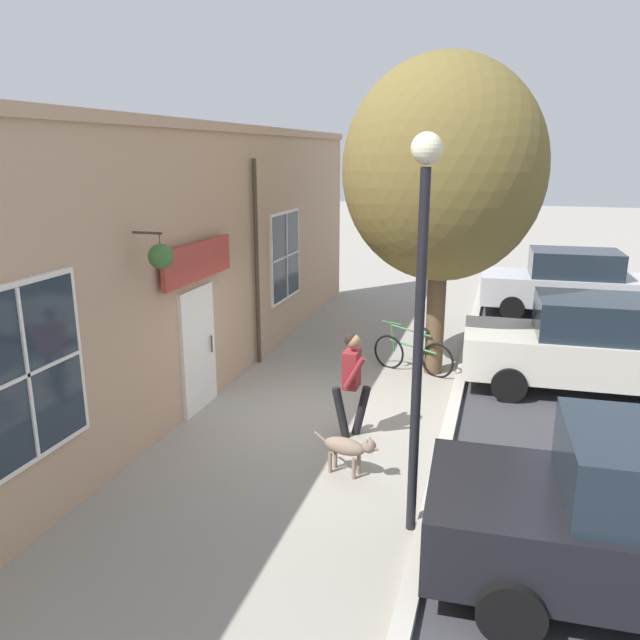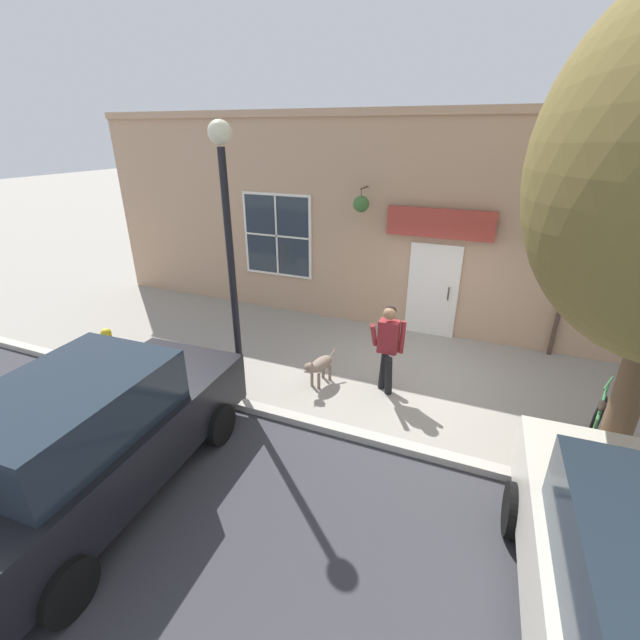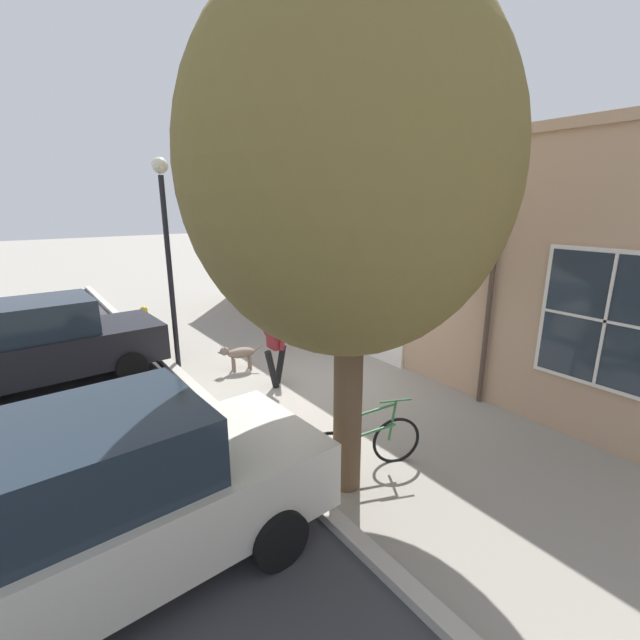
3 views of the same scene
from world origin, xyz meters
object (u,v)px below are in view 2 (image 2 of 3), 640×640
(leaning_bicycle, at_px, (593,432))
(parked_car_nearest_curb, at_px, (90,438))
(dog_on_leash, at_px, (319,365))
(fire_hydrant, at_px, (109,346))
(street_lamp, at_px, (228,232))
(pedestrian_walking, at_px, (388,342))

(leaning_bicycle, bearing_deg, parked_car_nearest_curb, -61.06)
(dog_on_leash, bearing_deg, fire_hydrant, -78.05)
(parked_car_nearest_curb, height_order, fire_hydrant, parked_car_nearest_curb)
(parked_car_nearest_curb, bearing_deg, dog_on_leash, 155.67)
(dog_on_leash, bearing_deg, street_lamp, -45.35)
(pedestrian_walking, xyz_separation_m, leaning_bicycle, (0.47, 3.14, -0.61))
(pedestrian_walking, height_order, parked_car_nearest_curb, parked_car_nearest_curb)
(leaning_bicycle, height_order, fire_hydrant, leaning_bicycle)
(leaning_bicycle, bearing_deg, street_lamp, -81.54)
(parked_car_nearest_curb, height_order, street_lamp, street_lamp)
(pedestrian_walking, distance_m, street_lamp, 3.20)
(dog_on_leash, bearing_deg, pedestrian_walking, 102.37)
(pedestrian_walking, height_order, street_lamp, street_lamp)
(dog_on_leash, relative_size, street_lamp, 0.22)
(parked_car_nearest_curb, bearing_deg, fire_hydrant, -134.93)
(street_lamp, bearing_deg, dog_on_leash, 134.65)
(dog_on_leash, xyz_separation_m, leaning_bicycle, (0.21, 4.32, -0.02))
(street_lamp, bearing_deg, fire_hydrant, -92.25)
(dog_on_leash, relative_size, fire_hydrant, 1.29)
(street_lamp, bearing_deg, parked_car_nearest_curb, -12.60)
(leaning_bicycle, relative_size, parked_car_nearest_curb, 0.38)
(leaning_bicycle, relative_size, fire_hydrant, 2.17)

